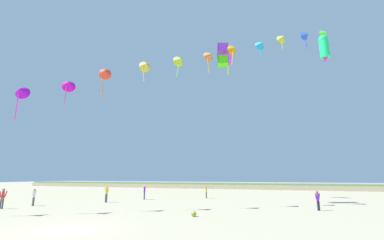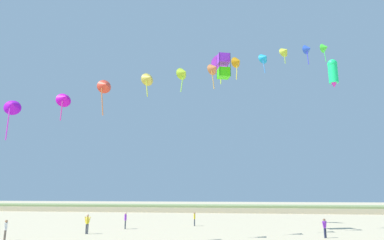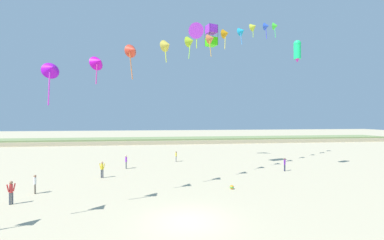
{
  "view_description": "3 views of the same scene",
  "coord_description": "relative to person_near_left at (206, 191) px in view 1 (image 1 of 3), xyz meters",
  "views": [
    {
      "loc": [
        10.99,
        -11.11,
        2.69
      ],
      "look_at": [
        2.03,
        13.2,
        8.41
      ],
      "focal_mm": 24.0,
      "sensor_mm": 36.0,
      "label": 1
    },
    {
      "loc": [
        6.9,
        -17.72,
        3.66
      ],
      "look_at": [
        2.79,
        8.13,
        9.2
      ],
      "focal_mm": 32.0,
      "sensor_mm": 36.0,
      "label": 2
    },
    {
      "loc": [
        -1.93,
        -15.27,
        6.18
      ],
      "look_at": [
        1.64,
        9.78,
        6.03
      ],
      "focal_mm": 24.0,
      "sensor_mm": 36.0,
      "label": 3
    }
  ],
  "objects": [
    {
      "name": "person_far_left",
      "position": [
        -6.5,
        -4.28,
        0.12
      ],
      "size": [
        0.23,
        0.59,
        1.68
      ],
      "color": "#474C56",
      "rests_on": "ground"
    },
    {
      "name": "ground_plane",
      "position": [
        -0.98,
        -21.31,
        -0.86
      ],
      "size": [
        240.0,
        240.0,
        0.0
      ],
      "primitive_type": "plane",
      "color": "#C1B28E"
    },
    {
      "name": "dune_ridge",
      "position": [
        -0.98,
        28.65,
        -0.23
      ],
      "size": [
        120.0,
        9.26,
        1.27
      ],
      "color": "tan",
      "rests_on": "ground"
    },
    {
      "name": "person_far_right",
      "position": [
        -13.2,
        -16.54,
        0.12
      ],
      "size": [
        0.49,
        0.47,
        1.69
      ],
      "color": "#474C56",
      "rests_on": "ground"
    },
    {
      "name": "large_kite_high_solo",
      "position": [
        3.91,
        -5.63,
        15.53
      ],
      "size": [
        1.49,
        1.49,
        2.5
      ],
      "color": "#38D70E"
    },
    {
      "name": "kite_banner_string",
      "position": [
        0.46,
        -10.74,
        13.12
      ],
      "size": [
        32.07,
        25.35,
        21.27
      ],
      "color": "#352DDC"
    },
    {
      "name": "beach_ball",
      "position": [
        3.69,
        -14.92,
        -0.68
      ],
      "size": [
        0.36,
        0.36,
        0.36
      ],
      "color": "orange",
      "rests_on": "ground"
    },
    {
      "name": "person_far_center",
      "position": [
        12.11,
        -8.37,
        0.03
      ],
      "size": [
        0.46,
        0.41,
        1.54
      ],
      "color": "#282D4C",
      "rests_on": "ground"
    },
    {
      "name": "large_kite_mid_trail",
      "position": [
        3.15,
        1.03,
        18.34
      ],
      "size": [
        2.62,
        2.09,
        3.81
      ],
      "color": "#AE33D2"
    },
    {
      "name": "large_kite_low_lead",
      "position": [
        13.99,
        -7.81,
        13.53
      ],
      "size": [
        0.97,
        1.01,
        2.67
      ],
      "color": "#1AE575"
    },
    {
      "name": "person_mid_center",
      "position": [
        -8.42,
        -8.89,
        0.14
      ],
      "size": [
        0.6,
        0.23,
        1.72
      ],
      "color": "#474C56",
      "rests_on": "ground"
    },
    {
      "name": "person_near_left",
      "position": [
        0.0,
        0.0,
        0.0
      ],
      "size": [
        0.2,
        0.52,
        1.48
      ],
      "color": "#474C56",
      "rests_on": "ground"
    },
    {
      "name": "person_near_right",
      "position": [
        -12.72,
        -13.96,
        0.04
      ],
      "size": [
        0.23,
        0.54,
        1.56
      ],
      "color": "#726656",
      "rests_on": "ground"
    }
  ]
}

